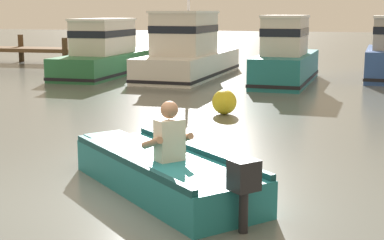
{
  "coord_description": "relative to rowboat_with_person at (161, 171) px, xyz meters",
  "views": [
    {
      "loc": [
        2.31,
        -6.33,
        2.26
      ],
      "look_at": [
        0.13,
        2.35,
        0.55
      ],
      "focal_mm": 53.19,
      "sensor_mm": 36.0,
      "label": 1
    }
  ],
  "objects": [
    {
      "name": "ground_plane",
      "position": [
        -0.22,
        -0.4,
        -0.25
      ],
      "size": [
        120.0,
        120.0,
        0.0
      ],
      "primitive_type": "plane",
      "color": "slate"
    },
    {
      "name": "wooden_dock",
      "position": [
        -8.95,
        15.98,
        0.35
      ],
      "size": [
        12.38,
        1.64,
        1.23
      ],
      "color": "brown",
      "rests_on": "ground"
    },
    {
      "name": "rowboat_with_person",
      "position": [
        0.0,
        0.0,
        0.0
      ],
      "size": [
        3.12,
        3.01,
        1.19
      ],
      "color": "#1E727A",
      "rests_on": "ground"
    },
    {
      "name": "moored_boat_green",
      "position": [
        -5.92,
        12.68,
        0.49
      ],
      "size": [
        1.97,
        6.64,
        2.02
      ],
      "color": "#287042",
      "rests_on": "ground"
    },
    {
      "name": "moored_boat_white",
      "position": [
        -2.87,
        12.48,
        0.59
      ],
      "size": [
        2.5,
        6.38,
        4.27
      ],
      "color": "white",
      "rests_on": "ground"
    },
    {
      "name": "moored_boat_teal",
      "position": [
        0.59,
        11.5,
        0.54
      ],
      "size": [
        1.9,
        4.94,
        2.15
      ],
      "color": "#1E727A",
      "rests_on": "ground"
    },
    {
      "name": "mooring_buoy",
      "position": [
        -0.25,
        5.58,
        0.03
      ],
      "size": [
        0.55,
        0.55,
        0.55
      ],
      "primitive_type": "sphere",
      "color": "yellow",
      "rests_on": "ground"
    }
  ]
}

